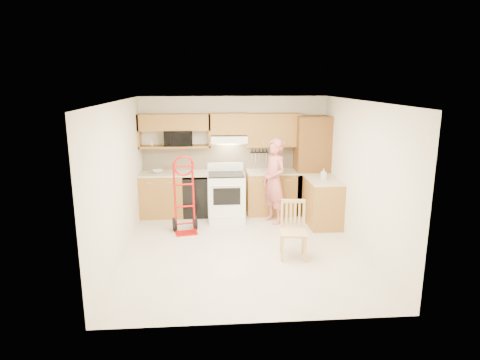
{
  "coord_description": "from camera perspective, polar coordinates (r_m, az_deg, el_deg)",
  "views": [
    {
      "loc": [
        -0.55,
        -6.65,
        2.81
      ],
      "look_at": [
        0.0,
        0.5,
        1.1
      ],
      "focal_mm": 31.09,
      "sensor_mm": 36.0,
      "label": 1
    }
  ],
  "objects": [
    {
      "name": "range",
      "position": [
        8.61,
        -1.9,
        -1.74
      ],
      "size": [
        0.76,
        1.0,
        1.12
      ],
      "primitive_type": null,
      "color": "white",
      "rests_on": "ground"
    },
    {
      "name": "upper_cab_right",
      "position": [
        8.9,
        4.59,
        6.86
      ],
      "size": [
        1.14,
        0.33,
        0.7
      ],
      "primitive_type": "cube",
      "color": "#AF7937",
      "rests_on": "wall_back"
    },
    {
      "name": "ceiling",
      "position": [
        6.68,
        0.33,
        10.84
      ],
      "size": [
        4.0,
        4.5,
        0.02
      ],
      "primitive_type": "cube",
      "color": "white",
      "rests_on": "ground"
    },
    {
      "name": "countertop_left",
      "position": [
        8.83,
        -8.84,
        0.9
      ],
      "size": [
        1.5,
        0.63,
        0.04
      ],
      "primitive_type": "cube",
      "color": "beige",
      "rests_on": "lower_cab_left"
    },
    {
      "name": "microwave",
      "position": [
        8.83,
        -8.45,
        5.74
      ],
      "size": [
        0.59,
        0.41,
        0.32
      ],
      "primitive_type": "imported",
      "rotation": [
        0.0,
        0.0,
        0.03
      ],
      "color": "black",
      "rests_on": "upper_shelf_mw"
    },
    {
      "name": "wall_left",
      "position": [
        6.98,
        -16.35,
        -0.05
      ],
      "size": [
        0.02,
        4.5,
        2.5
      ],
      "primitive_type": "cube",
      "color": "beige",
      "rests_on": "ground"
    },
    {
      "name": "range_hood",
      "position": [
        8.76,
        -1.55,
        5.67
      ],
      "size": [
        0.76,
        0.46,
        0.14
      ],
      "primitive_type": "cube",
      "color": "white",
      "rests_on": "wall_back"
    },
    {
      "name": "bowl",
      "position": [
        8.86,
        -11.21,
        1.17
      ],
      "size": [
        0.31,
        0.31,
        0.06
      ],
      "primitive_type": "imported",
      "rotation": [
        0.0,
        0.0,
        0.38
      ],
      "color": "white",
      "rests_on": "countertop_left"
    },
    {
      "name": "lower_cab_right",
      "position": [
        9.02,
        4.56,
        -1.79
      ],
      "size": [
        1.14,
        0.6,
        0.9
      ],
      "primitive_type": "cube",
      "color": "#AF7937",
      "rests_on": "ground"
    },
    {
      "name": "knife_strip",
      "position": [
        9.06,
        2.65,
        3.43
      ],
      "size": [
        0.4,
        0.05,
        0.29
      ],
      "primitive_type": null,
      "color": "black",
      "rests_on": "backsplash"
    },
    {
      "name": "backsplash",
      "position": [
        9.04,
        -0.84,
        3.17
      ],
      "size": [
        3.92,
        0.03,
        0.55
      ],
      "primitive_type": "cube",
      "color": "beige",
      "rests_on": "wall_back"
    },
    {
      "name": "person",
      "position": [
        8.33,
        4.73,
        -0.16
      ],
      "size": [
        0.64,
        0.74,
        1.72
      ],
      "primitive_type": "imported",
      "rotation": [
        0.0,
        0.0,
        -1.14
      ],
      "color": "#BE5F58",
      "rests_on": "ground"
    },
    {
      "name": "countertop_return",
      "position": [
        8.33,
        11.39,
        0.04
      ],
      "size": [
        0.63,
        1.0,
        0.04
      ],
      "primitive_type": "cube",
      "color": "beige",
      "rests_on": "cab_return_right"
    },
    {
      "name": "dishwasher",
      "position": [
        8.93,
        -5.84,
        -2.15
      ],
      "size": [
        0.6,
        0.6,
        0.85
      ],
      "primitive_type": "cube",
      "color": "black",
      "rests_on": "ground"
    },
    {
      "name": "wall_front",
      "position": [
        4.69,
        2.59,
        -6.05
      ],
      "size": [
        4.0,
        0.02,
        2.5
      ],
      "primitive_type": "cube",
      "color": "beige",
      "rests_on": "ground"
    },
    {
      "name": "upper_cab_left",
      "position": [
        8.8,
        -9.02,
        7.85
      ],
      "size": [
        1.5,
        0.33,
        0.34
      ],
      "primitive_type": "cube",
      "color": "#AF7937",
      "rests_on": "wall_back"
    },
    {
      "name": "floor",
      "position": [
        7.24,
        0.31,
        -9.5
      ],
      "size": [
        4.0,
        4.5,
        0.02
      ],
      "primitive_type": "cube",
      "color": "beige",
      "rests_on": "ground"
    },
    {
      "name": "cab_return_right",
      "position": [
        8.45,
        11.24,
        -3.06
      ],
      "size": [
        0.6,
        1.0,
        0.9
      ],
      "primitive_type": "cube",
      "color": "#AF7937",
      "rests_on": "ground"
    },
    {
      "name": "countertop_right",
      "position": [
        8.91,
        4.62,
        1.13
      ],
      "size": [
        1.14,
        0.63,
        0.04
      ],
      "primitive_type": "cube",
      "color": "beige",
      "rests_on": "lower_cab_right"
    },
    {
      "name": "upper_shelf_mw",
      "position": [
        8.86,
        -8.9,
        4.56
      ],
      "size": [
        1.5,
        0.33,
        0.04
      ],
      "primitive_type": "cube",
      "color": "#AF7937",
      "rests_on": "wall_back"
    },
    {
      "name": "upper_cab_center",
      "position": [
        8.79,
        -1.58,
        7.74
      ],
      "size": [
        0.76,
        0.33,
        0.44
      ],
      "primitive_type": "cube",
      "color": "#AF7937",
      "rests_on": "wall_back"
    },
    {
      "name": "wall_back",
      "position": [
        9.06,
        -0.85,
        3.51
      ],
      "size": [
        4.0,
        0.02,
        2.5
      ],
      "primitive_type": "cube",
      "color": "beige",
      "rests_on": "ground"
    },
    {
      "name": "hand_truck",
      "position": [
        7.86,
        -7.59,
        -2.51
      ],
      "size": [
        0.6,
        0.56,
        1.34
      ],
      "primitive_type": null,
      "rotation": [
        0.0,
        0.0,
        0.17
      ],
      "color": "#AE0D09",
      "rests_on": "ground"
    },
    {
      "name": "dining_chair",
      "position": [
        6.8,
        7.34,
        -6.87
      ],
      "size": [
        0.47,
        0.5,
        0.93
      ],
      "primitive_type": null,
      "rotation": [
        0.0,
        0.0,
        -0.12
      ],
      "color": "#DEAF68",
      "rests_on": "ground"
    },
    {
      "name": "pantry_tall",
      "position": [
        9.05,
        9.77,
        2.01
      ],
      "size": [
        0.7,
        0.6,
        2.1
      ],
      "primitive_type": "cube",
      "color": "brown",
      "rests_on": "ground"
    },
    {
      "name": "soap_bottle",
      "position": [
        8.32,
        11.4,
        0.88
      ],
      "size": [
        0.09,
        0.09,
        0.2
      ],
      "primitive_type": "imported",
      "rotation": [
        0.0,
        0.0,
        0.0
      ],
      "color": "white",
      "rests_on": "countertop_return"
    },
    {
      "name": "lower_cab_left",
      "position": [
        8.97,
        -10.64,
        -2.07
      ],
      "size": [
        0.9,
        0.6,
        0.9
      ],
      "primitive_type": "cube",
      "color": "#AF7937",
      "rests_on": "ground"
    },
    {
      "name": "wall_right",
      "position": [
        7.29,
        16.27,
        0.52
      ],
      "size": [
        0.02,
        4.5,
        2.5
      ],
      "primitive_type": "cube",
      "color": "beige",
      "rests_on": "ground"
    }
  ]
}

